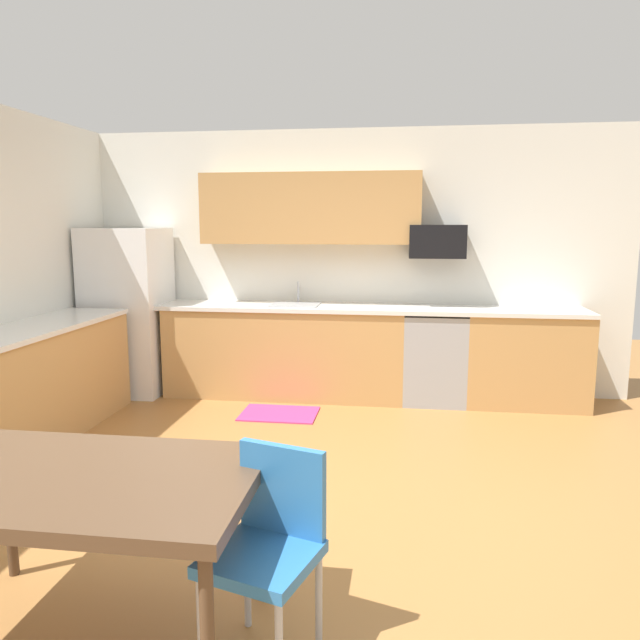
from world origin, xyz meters
name	(u,v)px	position (x,y,z in m)	size (l,w,h in m)	color
ground_plane	(299,496)	(0.00, 0.00, 0.00)	(12.00, 12.00, 0.00)	#9E6B38
wall_back	(342,263)	(0.00, 2.65, 1.35)	(5.80, 0.10, 2.70)	silver
cabinet_run_back	(285,352)	(-0.55, 2.30, 0.45)	(2.41, 0.60, 0.90)	tan
cabinet_run_back_right	(525,359)	(1.83, 2.30, 0.45)	(1.14, 0.60, 0.90)	tan
cabinet_run_left	(39,384)	(-2.30, 0.80, 0.45)	(0.60, 2.00, 0.90)	tan
countertop_back	(338,308)	(0.00, 2.30, 0.92)	(4.80, 0.64, 0.04)	silver
countertop_left	(35,327)	(-2.30, 0.80, 0.92)	(0.64, 2.00, 0.04)	silver
upper_cabinets_back	(310,209)	(-0.30, 2.43, 1.90)	(2.20, 0.34, 0.70)	tan
refrigerator	(129,311)	(-2.18, 2.22, 0.85)	(0.76, 0.70, 1.71)	white
oven_range	(434,356)	(0.96, 2.30, 0.46)	(0.60, 0.60, 0.91)	#999BA0
microwave	(437,241)	(0.96, 2.40, 1.58)	(0.54, 0.36, 0.32)	black
sink_basin	(295,311)	(-0.43, 2.30, 0.88)	(0.48, 0.40, 0.14)	#A5A8AD
sink_faucet	(298,293)	(-0.43, 2.48, 1.04)	(0.02, 0.02, 0.24)	#B2B5BA
dining_table	(85,488)	(-0.63, -1.45, 0.68)	(1.40, 0.90, 0.74)	brown
chair_near_table	(270,537)	(0.14, -1.42, 0.50)	(0.50, 0.50, 0.85)	#2D72B7
floor_mat	(279,414)	(-0.47, 1.65, 0.01)	(0.70, 0.50, 0.01)	#CC3372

